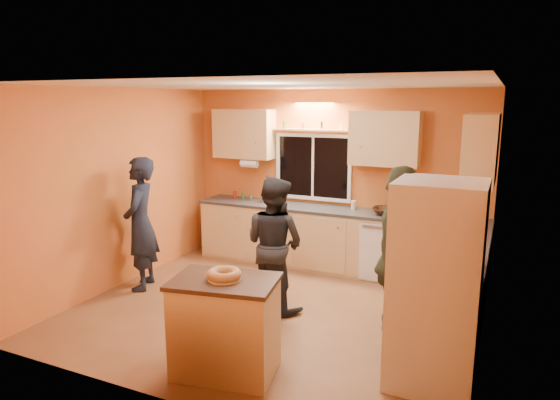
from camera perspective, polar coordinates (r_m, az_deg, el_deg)
The scene contains 14 objects.
ground at distance 6.04m, azimuth -0.57°, elevation -12.50°, with size 4.50×4.50×0.00m, color brown.
room_shell at distance 5.91m, azimuth 2.17°, elevation 3.33°, with size 4.54×4.04×2.61m.
back_counter at distance 7.36m, azimuth 5.21°, elevation -4.37°, with size 4.23×0.62×0.90m.
right_counter at distance 5.85m, azimuth 19.42°, elevation -9.21°, with size 0.62×1.84×0.90m.
refrigerator at distance 4.49m, azimuth 17.36°, elevation -9.29°, with size 0.72×0.70×1.80m, color silver.
island at distance 4.64m, azimuth -6.26°, elevation -14.10°, with size 1.03×0.79×0.89m.
bundt_pastry at distance 4.45m, azimuth -6.40°, elevation -8.45°, with size 0.31×0.31×0.09m, color #AF7847.
person_left at distance 6.71m, azimuth -15.64°, elevation -2.64°, with size 0.63×0.42×1.73m, color black.
person_center at distance 5.85m, azimuth -0.65°, elevation -5.04°, with size 0.77×0.60×1.58m, color black.
person_right at distance 4.87m, azimuth 13.38°, elevation -7.07°, with size 1.09×0.45×1.86m, color #2E3320.
mixing_bowl at distance 7.00m, azimuth 12.00°, elevation -1.24°, with size 0.37×0.37×0.09m, color black.
utensil_crock at distance 7.64m, azimuth -1.49°, elevation 0.38°, with size 0.14×0.14×0.17m, color beige.
potted_plant at distance 5.22m, azimuth 19.57°, elevation -4.61°, with size 0.30×0.26×0.33m, color gray.
red_box at distance 5.67m, azimuth 19.07°, elevation -4.70°, with size 0.16×0.12×0.07m, color #A72519.
Camera 1 is at (2.37, -4.99, 2.45)m, focal length 32.00 mm.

